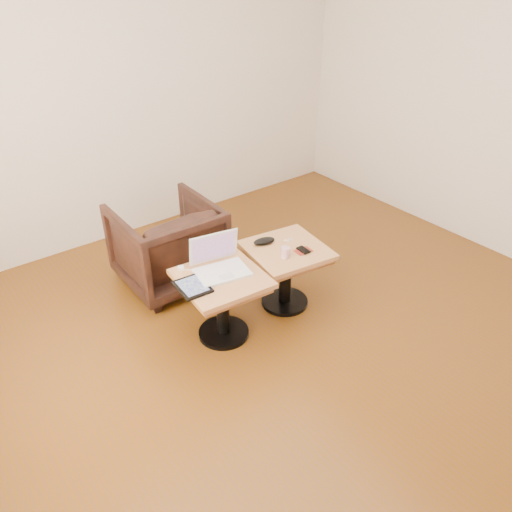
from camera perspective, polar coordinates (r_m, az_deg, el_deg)
room_shell at (r=2.90m, az=6.41°, el=10.77°), size 4.52×4.52×2.71m
side_table_left at (r=3.43m, az=-3.92°, el=-4.09°), size 0.60×0.60×0.50m
side_table_right at (r=3.73m, az=3.45°, el=-0.74°), size 0.63×0.63×0.50m
laptop at (r=3.39m, az=-4.20°, el=-0.92°), size 0.40×0.35×0.25m
tablet at (r=3.26m, az=-7.29°, el=-3.50°), size 0.21×0.26×0.02m
charging_adapter at (r=3.45m, az=-8.56°, el=-1.38°), size 0.05×0.05×0.02m
glasses_case at (r=3.70m, az=0.94°, el=1.72°), size 0.18×0.11×0.05m
striped_cup at (r=3.54m, az=3.37°, el=0.43°), size 0.06×0.06×0.08m
earbuds_tangle at (r=3.76m, az=3.76°, el=1.84°), size 0.06×0.04×0.01m
phone_on_sleeve at (r=3.64m, az=5.44°, el=0.64°), size 0.13×0.11×0.01m
armchair at (r=4.07m, az=-10.10°, el=1.27°), size 0.76×0.78×0.70m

